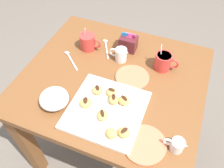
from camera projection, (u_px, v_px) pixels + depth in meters
name	position (u px, v px, depth m)	size (l,w,h in m)	color
ground_plane	(113.00, 143.00, 1.68)	(8.00, 8.00, 0.00)	#665B51
dining_table	(113.00, 94.00, 1.25)	(0.89, 0.80, 0.71)	brown
pastry_plate_square	(106.00, 110.00, 1.01)	(0.32, 0.32, 0.02)	white
coffee_mug_red_left	(88.00, 41.00, 1.25)	(0.12, 0.08, 0.13)	red
coffee_mug_red_right	(164.00, 61.00, 1.15)	(0.12, 0.08, 0.13)	red
cream_pitcher_white	(121.00, 54.00, 1.19)	(0.10, 0.06, 0.07)	white
sugar_caddy	(128.00, 43.00, 1.25)	(0.09, 0.07, 0.11)	#561E23
ice_cream_bowl	(54.00, 98.00, 1.01)	(0.13, 0.13, 0.10)	white
chocolate_sauce_pitcher	(177.00, 145.00, 0.88)	(0.09, 0.05, 0.06)	white
saucer_coral_left	(144.00, 144.00, 0.91)	(0.17, 0.17, 0.01)	#E5704C
saucer_coral_right	(132.00, 77.00, 1.14)	(0.17, 0.17, 0.01)	#E5704C
loose_spoon_near_saucer	(106.00, 46.00, 1.29)	(0.09, 0.14, 0.01)	silver
loose_spoon_by_plate	(70.00, 58.00, 1.23)	(0.13, 0.11, 0.01)	silver
beignet_0	(112.00, 92.00, 1.04)	(0.05, 0.05, 0.03)	#DBA351
chocolate_drizzle_0	(112.00, 90.00, 1.03)	(0.03, 0.02, 0.01)	#381E11
beignet_1	(86.00, 103.00, 1.00)	(0.05, 0.05, 0.03)	#DBA351
chocolate_drizzle_1	(85.00, 100.00, 0.99)	(0.04, 0.02, 0.01)	#381E11
beignet_2	(102.00, 115.00, 0.96)	(0.06, 0.04, 0.03)	#DBA351
chocolate_drizzle_2	(102.00, 113.00, 0.95)	(0.04, 0.01, 0.01)	#381E11
beignet_3	(124.00, 101.00, 1.01)	(0.05, 0.05, 0.03)	#DBA351
chocolate_drizzle_3	(124.00, 98.00, 0.99)	(0.04, 0.02, 0.01)	#381E11
beignet_4	(112.00, 134.00, 0.91)	(0.04, 0.05, 0.03)	#DBA351
beignet_5	(114.00, 100.00, 1.01)	(0.05, 0.04, 0.04)	#DBA351
chocolate_drizzle_5	(114.00, 97.00, 0.99)	(0.03, 0.02, 0.01)	#381E11
beignet_6	(124.00, 133.00, 0.91)	(0.05, 0.05, 0.03)	#DBA351
chocolate_drizzle_6	(124.00, 130.00, 0.90)	(0.03, 0.02, 0.01)	#381E11
beignet_7	(98.00, 90.00, 1.05)	(0.05, 0.05, 0.03)	#DBA351
chocolate_drizzle_7	(97.00, 88.00, 1.04)	(0.03, 0.02, 0.01)	#381E11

